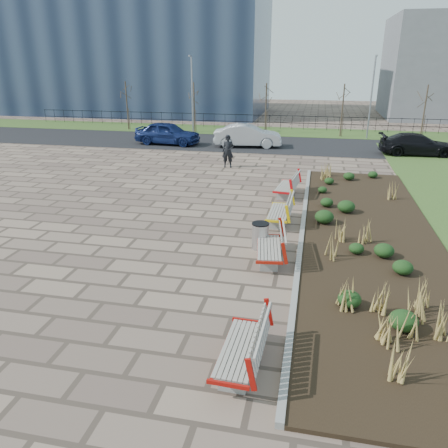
% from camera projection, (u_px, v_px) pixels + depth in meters
% --- Properties ---
extents(ground, '(120.00, 120.00, 0.00)m').
position_uv_depth(ground, '(146.00, 290.00, 11.70)').
color(ground, '#7E6856').
rests_on(ground, ground).
extents(planting_bed, '(4.50, 18.00, 0.10)m').
position_uv_depth(planting_bed, '(370.00, 237.00, 15.06)').
color(planting_bed, black).
rests_on(planting_bed, ground).
extents(planting_curb, '(0.16, 18.00, 0.15)m').
position_uv_depth(planting_curb, '(302.00, 231.00, 15.50)').
color(planting_curb, gray).
rests_on(planting_curb, ground).
extents(grass_verge_far, '(80.00, 5.00, 0.04)m').
position_uv_depth(grass_verge_far, '(267.00, 131.00, 37.32)').
color(grass_verge_far, '#33511E').
rests_on(grass_verge_far, ground).
extents(road, '(80.00, 7.00, 0.02)m').
position_uv_depth(road, '(258.00, 144.00, 31.83)').
color(road, black).
rests_on(road, ground).
extents(bench_a, '(0.98, 2.13, 1.00)m').
position_uv_depth(bench_a, '(240.00, 346.00, 8.60)').
color(bench_a, '#A9100B').
rests_on(bench_a, ground).
extents(bench_b, '(1.16, 2.20, 1.00)m').
position_uv_depth(bench_b, '(269.00, 246.00, 13.23)').
color(bench_b, '#A9180B').
rests_on(bench_b, ground).
extents(bench_c, '(0.95, 2.12, 1.00)m').
position_uv_depth(bench_c, '(279.00, 210.00, 16.34)').
color(bench_c, yellow).
rests_on(bench_c, ground).
extents(bench_d, '(1.15, 2.19, 1.00)m').
position_uv_depth(bench_d, '(286.00, 185.00, 19.63)').
color(bench_d, red).
rests_on(bench_d, ground).
extents(litter_bin, '(0.54, 0.54, 0.86)m').
position_uv_depth(litter_bin, '(260.00, 236.00, 14.14)').
color(litter_bin, '#B2B2B7').
rests_on(litter_bin, ground).
extents(pedestrian, '(0.71, 0.51, 1.84)m').
position_uv_depth(pedestrian, '(228.00, 151.00, 24.67)').
color(pedestrian, black).
rests_on(pedestrian, ground).
extents(car_blue, '(4.81, 2.26, 1.59)m').
position_uv_depth(car_blue, '(168.00, 133.00, 31.40)').
color(car_blue, navy).
rests_on(car_blue, road).
extents(car_silver, '(4.86, 2.23, 1.55)m').
position_uv_depth(car_silver, '(248.00, 136.00, 30.49)').
color(car_silver, '#A7AAAF').
rests_on(car_silver, road).
extents(car_black, '(4.77, 2.14, 1.36)m').
position_uv_depth(car_black, '(417.00, 144.00, 27.86)').
color(car_black, black).
rests_on(car_black, road).
extents(tree_a, '(1.40, 1.40, 4.00)m').
position_uv_depth(tree_a, '(127.00, 106.00, 37.55)').
color(tree_a, '#4C3D2D').
rests_on(tree_a, grass_verge_far).
extents(tree_b, '(1.40, 1.40, 4.00)m').
position_uv_depth(tree_b, '(194.00, 107.00, 36.39)').
color(tree_b, '#4C3D2D').
rests_on(tree_b, grass_verge_far).
extents(tree_c, '(1.40, 1.40, 4.00)m').
position_uv_depth(tree_c, '(266.00, 109.00, 35.23)').
color(tree_c, '#4C3D2D').
rests_on(tree_c, grass_verge_far).
extents(tree_d, '(1.40, 1.40, 4.00)m').
position_uv_depth(tree_d, '(342.00, 111.00, 34.07)').
color(tree_d, '#4C3D2D').
rests_on(tree_d, grass_verge_far).
extents(tree_e, '(1.40, 1.40, 4.00)m').
position_uv_depth(tree_e, '(424.00, 112.00, 32.92)').
color(tree_e, '#4C3D2D').
rests_on(tree_e, grass_verge_far).
extents(lamp_west, '(0.24, 0.60, 6.00)m').
position_uv_depth(lamp_west, '(192.00, 95.00, 35.58)').
color(lamp_west, gray).
rests_on(lamp_west, grass_verge_far).
extents(lamp_east, '(0.24, 0.60, 6.00)m').
position_uv_depth(lamp_east, '(371.00, 98.00, 32.88)').
color(lamp_east, gray).
rests_on(lamp_east, grass_verge_far).
extents(railing_fence, '(44.00, 0.10, 1.20)m').
position_uv_depth(railing_fence, '(269.00, 122.00, 38.47)').
color(railing_fence, black).
rests_on(railing_fence, grass_verge_far).
extents(building_glass, '(40.00, 14.00, 15.00)m').
position_uv_depth(building_glass, '(90.00, 43.00, 49.90)').
color(building_glass, '#192338').
rests_on(building_glass, ground).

